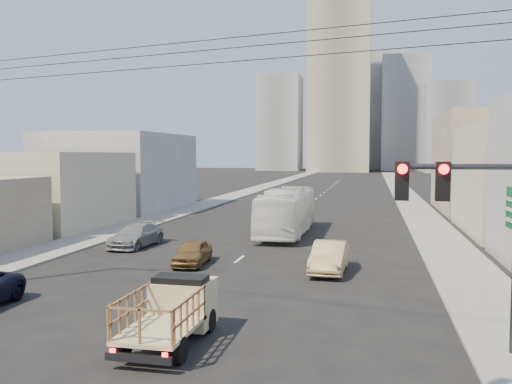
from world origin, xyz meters
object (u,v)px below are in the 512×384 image
at_px(sedan_grey, 136,235).
at_px(traffic_signal, 503,243).
at_px(flatbed_pickup, 171,308).
at_px(city_bus, 287,211).
at_px(sedan_tan, 329,257).
at_px(sedan_brown, 193,252).

height_order(sedan_grey, traffic_signal, traffic_signal).
bearing_deg(flatbed_pickup, city_bus, 90.16).
relative_size(sedan_tan, traffic_signal, 0.76).
bearing_deg(city_bus, sedan_brown, -104.81).
bearing_deg(flatbed_pickup, traffic_signal, -25.50).
bearing_deg(city_bus, sedan_tan, -71.87).
height_order(flatbed_pickup, city_bus, city_bus).
bearing_deg(sedan_tan, flatbed_pickup, -107.61).
xyz_separation_m(flatbed_pickup, city_bus, (-0.06, 23.52, 0.57)).
relative_size(sedan_grey, traffic_signal, 0.82).
xyz_separation_m(sedan_tan, sedan_grey, (-12.56, 4.85, -0.03)).
distance_m(sedan_brown, traffic_signal, 19.84).
relative_size(flatbed_pickup, sedan_tan, 0.97).
bearing_deg(sedan_brown, city_bus, 71.52).
height_order(city_bus, sedan_brown, city_bus).
height_order(flatbed_pickup, sedan_brown, flatbed_pickup).
relative_size(flatbed_pickup, traffic_signal, 0.73).
bearing_deg(sedan_grey, flatbed_pickup, -58.07).
height_order(flatbed_pickup, sedan_tan, flatbed_pickup).
distance_m(city_bus, sedan_grey, 11.34).
relative_size(sedan_tan, sedan_grey, 0.92).
distance_m(sedan_tan, traffic_signal, 16.33).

